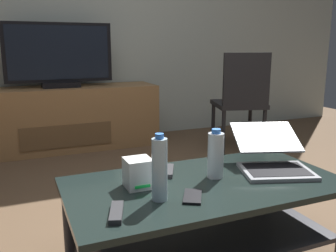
{
  "coord_description": "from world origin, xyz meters",
  "views": [
    {
      "loc": [
        -0.8,
        -1.49,
        0.98
      ],
      "look_at": [
        -0.02,
        0.35,
        0.54
      ],
      "focal_mm": 38.99,
      "sensor_mm": 36.0,
      "label": 1
    }
  ],
  "objects_px": {
    "dining_chair": "(242,98)",
    "laptop": "(272,157)",
    "television": "(59,57)",
    "cell_phone": "(193,196)",
    "coffee_table": "(205,207)",
    "water_bottle_near": "(160,169)",
    "media_cabinet": "(63,118)",
    "router_box": "(138,173)",
    "tv_remote": "(116,212)",
    "soundbar_remote": "(169,171)",
    "water_bottle_far": "(216,155)"
  },
  "relations": [
    {
      "from": "router_box",
      "to": "laptop",
      "type": "bearing_deg",
      "value": -2.17
    },
    {
      "from": "water_bottle_near",
      "to": "coffee_table",
      "type": "bearing_deg",
      "value": 20.73
    },
    {
      "from": "water_bottle_near",
      "to": "cell_phone",
      "type": "bearing_deg",
      "value": -14.84
    },
    {
      "from": "laptop",
      "to": "cell_phone",
      "type": "xyz_separation_m",
      "value": [
        -0.52,
        -0.17,
        -0.05
      ]
    },
    {
      "from": "water_bottle_far",
      "to": "tv_remote",
      "type": "relative_size",
      "value": 1.42
    },
    {
      "from": "cell_phone",
      "to": "laptop",
      "type": "bearing_deg",
      "value": 47.53
    },
    {
      "from": "laptop",
      "to": "soundbar_remote",
      "type": "height_order",
      "value": "laptop"
    },
    {
      "from": "dining_chair",
      "to": "cell_phone",
      "type": "distance_m",
      "value": 2.04
    },
    {
      "from": "dining_chair",
      "to": "tv_remote",
      "type": "distance_m",
      "value": 2.28
    },
    {
      "from": "television",
      "to": "tv_remote",
      "type": "height_order",
      "value": "television"
    },
    {
      "from": "water_bottle_near",
      "to": "soundbar_remote",
      "type": "distance_m",
      "value": 0.33
    },
    {
      "from": "water_bottle_near",
      "to": "tv_remote",
      "type": "xyz_separation_m",
      "value": [
        -0.19,
        -0.06,
        -0.12
      ]
    },
    {
      "from": "cell_phone",
      "to": "dining_chair",
      "type": "bearing_deg",
      "value": 80.26
    },
    {
      "from": "dining_chair",
      "to": "water_bottle_far",
      "type": "distance_m",
      "value": 1.78
    },
    {
      "from": "media_cabinet",
      "to": "laptop",
      "type": "xyz_separation_m",
      "value": [
        0.73,
        -2.18,
        0.15
      ]
    },
    {
      "from": "tv_remote",
      "to": "soundbar_remote",
      "type": "xyz_separation_m",
      "value": [
        0.35,
        0.33,
        0.0
      ]
    },
    {
      "from": "dining_chair",
      "to": "laptop",
      "type": "distance_m",
      "value": 1.61
    },
    {
      "from": "media_cabinet",
      "to": "water_bottle_far",
      "type": "height_order",
      "value": "water_bottle_far"
    },
    {
      "from": "coffee_table",
      "to": "soundbar_remote",
      "type": "bearing_deg",
      "value": 121.62
    },
    {
      "from": "cell_phone",
      "to": "tv_remote",
      "type": "xyz_separation_m",
      "value": [
        -0.32,
        -0.03,
        0.01
      ]
    },
    {
      "from": "coffee_table",
      "to": "laptop",
      "type": "height_order",
      "value": "laptop"
    },
    {
      "from": "television",
      "to": "cell_phone",
      "type": "height_order",
      "value": "television"
    },
    {
      "from": "media_cabinet",
      "to": "laptop",
      "type": "height_order",
      "value": "media_cabinet"
    },
    {
      "from": "water_bottle_far",
      "to": "soundbar_remote",
      "type": "height_order",
      "value": "water_bottle_far"
    },
    {
      "from": "tv_remote",
      "to": "soundbar_remote",
      "type": "relative_size",
      "value": 1.0
    },
    {
      "from": "tv_remote",
      "to": "cell_phone",
      "type": "bearing_deg",
      "value": 24.15
    },
    {
      "from": "water_bottle_near",
      "to": "soundbar_remote",
      "type": "relative_size",
      "value": 1.67
    },
    {
      "from": "television",
      "to": "water_bottle_far",
      "type": "bearing_deg",
      "value": -79.22
    },
    {
      "from": "router_box",
      "to": "cell_phone",
      "type": "relative_size",
      "value": 0.9
    },
    {
      "from": "coffee_table",
      "to": "tv_remote",
      "type": "distance_m",
      "value": 0.5
    },
    {
      "from": "laptop",
      "to": "cell_phone",
      "type": "bearing_deg",
      "value": -162.16
    },
    {
      "from": "coffee_table",
      "to": "television",
      "type": "distance_m",
      "value": 2.3
    },
    {
      "from": "coffee_table",
      "to": "water_bottle_near",
      "type": "bearing_deg",
      "value": -159.27
    },
    {
      "from": "media_cabinet",
      "to": "laptop",
      "type": "distance_m",
      "value": 2.3
    },
    {
      "from": "router_box",
      "to": "water_bottle_far",
      "type": "height_order",
      "value": "water_bottle_far"
    },
    {
      "from": "television",
      "to": "water_bottle_far",
      "type": "relative_size",
      "value": 4.26
    },
    {
      "from": "dining_chair",
      "to": "laptop",
      "type": "height_order",
      "value": "dining_chair"
    },
    {
      "from": "television",
      "to": "laptop",
      "type": "xyz_separation_m",
      "value": [
        0.73,
        -2.16,
        -0.43
      ]
    },
    {
      "from": "laptop",
      "to": "water_bottle_near",
      "type": "height_order",
      "value": "water_bottle_near"
    },
    {
      "from": "coffee_table",
      "to": "router_box",
      "type": "relative_size",
      "value": 9.71
    },
    {
      "from": "laptop",
      "to": "water_bottle_near",
      "type": "bearing_deg",
      "value": -168.36
    },
    {
      "from": "media_cabinet",
      "to": "tv_remote",
      "type": "distance_m",
      "value": 2.38
    },
    {
      "from": "router_box",
      "to": "soundbar_remote",
      "type": "height_order",
      "value": "router_box"
    },
    {
      "from": "dining_chair",
      "to": "cell_phone",
      "type": "xyz_separation_m",
      "value": [
        -1.29,
        -1.57,
        -0.12
      ]
    },
    {
      "from": "water_bottle_far",
      "to": "dining_chair",
      "type": "bearing_deg",
      "value": 52.11
    },
    {
      "from": "television",
      "to": "dining_chair",
      "type": "bearing_deg",
      "value": -26.47
    },
    {
      "from": "media_cabinet",
      "to": "water_bottle_near",
      "type": "distance_m",
      "value": 2.32
    },
    {
      "from": "router_box",
      "to": "cell_phone",
      "type": "height_order",
      "value": "router_box"
    },
    {
      "from": "dining_chair",
      "to": "water_bottle_far",
      "type": "relative_size",
      "value": 4.06
    },
    {
      "from": "water_bottle_near",
      "to": "cell_phone",
      "type": "relative_size",
      "value": 1.91
    }
  ]
}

